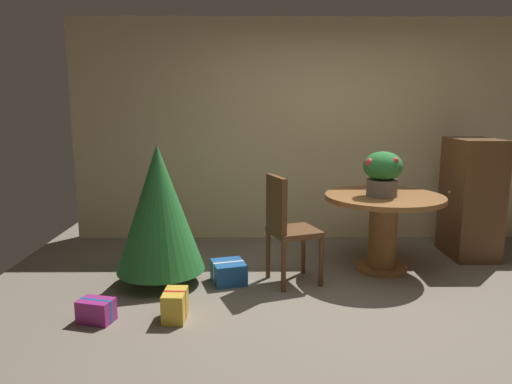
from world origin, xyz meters
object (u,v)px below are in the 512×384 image
Objects in this scene: gift_box_gold at (175,305)px; gift_box_blue at (229,272)px; holiday_tree at (159,208)px; gift_box_purple at (96,311)px; flower_vase at (383,172)px; wooden_chair_left_near at (287,224)px; round_dining_table at (383,218)px; wooden_cabinet at (471,198)px.

gift_box_gold is 0.71× the size of gift_box_blue.
holiday_tree is at bearing -178.78° from gift_box_blue.
holiday_tree reaches higher than gift_box_purple.
flower_vase is 0.34× the size of holiday_tree.
gift_box_blue is at bearing 64.16° from gift_box_gold.
gift_box_purple is at bearing -155.95° from flower_vase.
wooden_chair_left_near reaches higher than gift_box_gold.
holiday_tree is (-2.11, -0.35, 0.18)m from round_dining_table.
gift_box_gold is 0.59m from gift_box_purple.
wooden_cabinet reaches higher than gift_box_blue.
holiday_tree reaches higher than wooden_chair_left_near.
wooden_chair_left_near is 3.45× the size of gift_box_purple.
gift_box_purple is at bearing -152.29° from wooden_chair_left_near.
wooden_cabinet is at bearing 27.92° from gift_box_gold.
gift_box_gold is at bearing -150.26° from flower_vase.
flower_vase is at bearing 10.75° from gift_box_blue.
wooden_chair_left_near is at bearing -162.31° from flower_vase.
round_dining_table reaches higher than gift_box_blue.
wooden_chair_left_near is 0.79× the size of wooden_cabinet.
wooden_cabinet is (2.55, 0.78, 0.54)m from gift_box_blue.
round_dining_table reaches higher than gift_box_gold.
wooden_chair_left_near is at bearing -160.00° from round_dining_table.
flower_vase is 1.61× the size of gift_box_gold.
flower_vase reaches higher than wooden_chair_left_near.
round_dining_table is 3.07× the size of gift_box_blue.
flower_vase is at bearing 24.05° from gift_box_purple.
round_dining_table is at bearing -156.93° from wooden_cabinet.
gift_box_blue reaches higher than gift_box_purple.
round_dining_table is 0.90× the size of wooden_cabinet.
round_dining_table is 4.30× the size of gift_box_gold.
flower_vase is at bearing -127.79° from round_dining_table.
wooden_cabinet is (3.17, 0.80, -0.07)m from holiday_tree.
wooden_cabinet reaches higher than gift_box_gold.
gift_box_gold reaches higher than gift_box_blue.
wooden_chair_left_near is 2.68× the size of gift_box_blue.
gift_box_gold is 3.35m from wooden_cabinet.
holiday_tree is 3.44× the size of gift_box_blue.
round_dining_table is at bearing 52.21° from flower_vase.
gift_box_blue is (-0.53, 0.02, -0.46)m from wooden_chair_left_near.
holiday_tree is at bearing -172.04° from flower_vase.
flower_vase reaches higher than round_dining_table.
gift_box_blue is 2.72m from wooden_cabinet.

